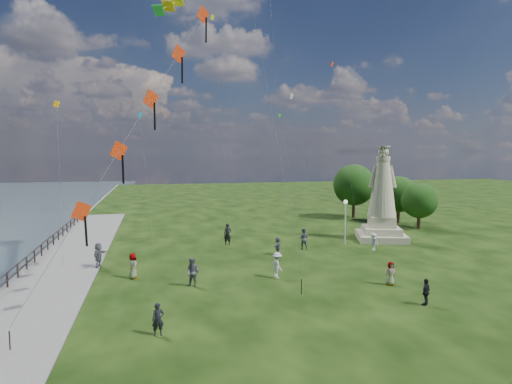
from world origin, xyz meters
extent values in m
cube|color=slate|center=(-16.50, 10.00, -0.20)|extent=(0.30, 160.00, 0.60)
cube|color=slate|center=(-14.00, 8.00, 0.05)|extent=(5.00, 60.00, 0.10)
cylinder|color=black|center=(-16.30, 8.00, 0.50)|extent=(0.11, 0.11, 1.00)
cylinder|color=black|center=(-16.30, 10.00, 0.50)|extent=(0.11, 0.11, 1.00)
cylinder|color=black|center=(-16.30, 12.00, 0.50)|extent=(0.11, 0.11, 1.00)
cylinder|color=black|center=(-16.30, 14.00, 0.50)|extent=(0.11, 0.11, 1.00)
cylinder|color=black|center=(-16.30, 16.00, 0.50)|extent=(0.11, 0.11, 1.00)
cylinder|color=black|center=(-16.30, 18.00, 0.50)|extent=(0.11, 0.11, 1.00)
cylinder|color=black|center=(-16.30, 20.00, 0.50)|extent=(0.11, 0.11, 1.00)
cylinder|color=black|center=(-16.30, 22.00, 0.50)|extent=(0.11, 0.11, 1.00)
cylinder|color=black|center=(-16.30, 24.00, 0.50)|extent=(0.11, 0.11, 1.00)
cylinder|color=black|center=(-16.30, 26.00, 0.50)|extent=(0.11, 0.11, 1.00)
cylinder|color=black|center=(-16.30, 28.00, 0.50)|extent=(0.11, 0.11, 1.00)
cylinder|color=black|center=(-16.30, 30.00, 0.50)|extent=(0.11, 0.11, 1.00)
cylinder|color=black|center=(-16.30, 32.00, 0.50)|extent=(0.11, 0.11, 1.00)
cylinder|color=black|center=(-16.30, 34.00, 0.50)|extent=(0.11, 0.11, 1.00)
cylinder|color=black|center=(-16.30, 36.00, 0.50)|extent=(0.11, 0.11, 1.00)
cube|color=black|center=(-16.30, 10.00, 0.98)|extent=(0.06, 52.00, 0.06)
cube|color=black|center=(-16.30, 10.00, 0.55)|extent=(0.06, 52.00, 0.06)
cube|color=tan|center=(12.84, 15.78, 0.31)|extent=(5.44, 5.44, 0.61)
cube|color=tan|center=(12.84, 15.78, 0.92)|extent=(4.15, 4.15, 0.61)
cube|color=tan|center=(12.84, 15.78, 1.73)|extent=(2.85, 2.85, 1.02)
cylinder|color=tan|center=(12.84, 15.78, 7.53)|extent=(1.56, 1.56, 0.41)
sphere|color=tan|center=(12.84, 15.78, 8.17)|extent=(0.94, 0.94, 0.94)
cylinder|color=tan|center=(12.84, 15.78, 8.65)|extent=(1.12, 1.12, 0.10)
cylinder|color=silver|center=(8.67, 14.69, 1.84)|extent=(0.11, 0.11, 3.69)
sphere|color=white|center=(8.67, 14.69, 3.80)|extent=(0.37, 0.37, 0.37)
cylinder|color=#382314|center=(19.55, 23.81, 1.02)|extent=(0.36, 0.36, 2.05)
sphere|color=#1B3B10|center=(19.55, 23.81, 3.33)|extent=(4.09, 4.09, 4.09)
cylinder|color=#382314|center=(19.62, 19.99, 0.93)|extent=(0.36, 0.36, 1.87)
sphere|color=#1B3B10|center=(19.62, 19.99, 3.04)|extent=(3.74, 3.74, 3.74)
cylinder|color=#382314|center=(16.25, 28.48, 1.26)|extent=(0.36, 0.36, 2.53)
sphere|color=#1B3B10|center=(16.25, 28.48, 4.11)|extent=(5.05, 5.05, 5.05)
imported|color=black|center=(-7.57, -0.75, 0.74)|extent=(0.58, 0.41, 1.48)
imported|color=#595960|center=(-5.46, 5.82, 0.90)|extent=(1.03, 0.93, 1.80)
imported|color=silver|center=(0.05, 6.42, 0.84)|extent=(0.76, 1.18, 1.69)
imported|color=black|center=(6.40, -0.18, 0.73)|extent=(0.95, 0.84, 1.45)
imported|color=#595960|center=(6.42, 3.37, 0.73)|extent=(0.73, 0.47, 1.46)
imported|color=#595960|center=(-11.53, 11.47, 0.88)|extent=(1.23, 1.77, 1.75)
imported|color=black|center=(-1.46, 16.87, 0.95)|extent=(0.82, 0.70, 1.90)
imported|color=#595960|center=(4.47, 13.80, 0.92)|extent=(1.03, 0.84, 1.83)
imported|color=silver|center=(9.96, 12.01, 0.74)|extent=(0.84, 1.08, 1.49)
imported|color=black|center=(13.93, 15.40, 0.85)|extent=(1.01, 1.09, 1.69)
imported|color=#595960|center=(-9.09, 8.46, 0.83)|extent=(0.79, 0.95, 1.67)
imported|color=#595960|center=(1.83, 12.42, 0.73)|extent=(1.18, 1.47, 1.46)
cylinder|color=black|center=(-13.50, -1.00, 0.45)|extent=(0.06, 0.06, 0.90)
cube|color=#F8380E|center=(-10.96, 1.52, 5.41)|extent=(0.87, 0.64, 1.03)
cube|color=black|center=(-10.78, 1.42, 4.46)|extent=(0.10, 0.28, 1.48)
cube|color=#F8380E|center=(-9.32, 3.14, 8.24)|extent=(0.87, 0.64, 1.03)
cube|color=black|center=(-9.14, 3.04, 7.29)|extent=(0.10, 0.28, 1.48)
cube|color=#F8380E|center=(-7.69, 4.76, 11.07)|extent=(0.87, 0.64, 1.03)
cube|color=black|center=(-7.51, 4.66, 10.12)|extent=(0.10, 0.28, 1.48)
cube|color=#F8380E|center=(-6.06, 6.38, 13.90)|extent=(0.87, 0.64, 1.03)
cube|color=black|center=(-5.88, 6.28, 12.95)|extent=(0.10, 0.28, 1.48)
cube|color=#F8380E|center=(-4.42, 8.00, 16.74)|extent=(0.87, 0.64, 1.03)
cube|color=black|center=(-4.24, 7.90, 15.79)|extent=(0.10, 0.28, 1.48)
cylinder|color=black|center=(0.50, 3.00, 0.45)|extent=(0.06, 0.06, 0.90)
cube|color=yellow|center=(-6.39, 0.67, 15.00)|extent=(0.64, 0.68, 0.29)
cube|color=#E6A20F|center=(-6.83, 0.16, 14.58)|extent=(0.62, 0.67, 0.30)
cube|color=green|center=(-7.26, -0.36, 14.20)|extent=(0.60, 0.66, 0.31)
cube|color=teal|center=(-8.76, 20.09, 11.42)|extent=(0.51, 0.39, 0.57)
cylinder|color=#595959|center=(-8.26, 17.59, 5.73)|extent=(1.02, 5.02, 11.37)
cube|color=silver|center=(5.47, 20.38, 13.52)|extent=(0.51, 0.39, 0.57)
cylinder|color=#595959|center=(5.97, 17.88, 6.79)|extent=(1.02, 5.02, 13.48)
cube|color=#F8380E|center=(10.87, 23.25, 17.37)|extent=(0.51, 0.39, 0.57)
cylinder|color=#595959|center=(11.37, 20.75, 8.71)|extent=(1.02, 5.02, 17.32)
cube|color=yellow|center=(-1.25, 27.14, 22.44)|extent=(0.51, 0.39, 0.57)
cylinder|color=#595959|center=(-0.75, 24.64, 11.24)|extent=(1.02, 5.02, 22.39)
cube|color=green|center=(6.89, 29.29, 12.45)|extent=(0.51, 0.39, 0.57)
cylinder|color=#595959|center=(7.39, 26.79, 6.25)|extent=(1.02, 5.02, 12.40)
cube|color=#E6A20F|center=(-14.99, 17.14, 11.92)|extent=(0.51, 0.39, 0.57)
cylinder|color=#595959|center=(-14.49, 14.64, 5.99)|extent=(1.02, 5.02, 11.88)
cylinder|color=#595959|center=(4.34, 22.31, 16.50)|extent=(1.02, 5.02, 32.90)
camera|label=1|loc=(-7.56, -19.69, 8.21)|focal=30.00mm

